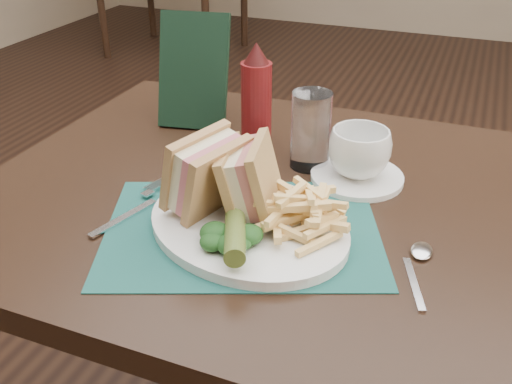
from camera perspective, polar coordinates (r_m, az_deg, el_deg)
floor at (r=1.74m, az=6.81°, el=-13.52°), size 7.00×7.00×0.00m
wall_back at (r=4.89m, az=18.29°, el=14.62°), size 6.00×0.00×6.00m
table_main at (r=1.14m, az=0.91°, el=-16.24°), size 0.90×0.75×0.75m
placemat at (r=0.80m, az=-1.39°, el=-3.81°), size 0.46×0.39×0.00m
plate at (r=0.80m, az=-0.79°, el=-3.34°), size 0.36×0.33×0.01m
sandwich_half_a at (r=0.81m, az=-6.11°, el=2.39°), size 0.11×0.13×0.12m
sandwich_half_b at (r=0.79m, az=-2.09°, el=1.57°), size 0.10×0.12×0.11m
kale_garnish at (r=0.74m, az=-2.62°, el=-4.41°), size 0.11×0.08×0.03m
pickle_spear at (r=0.73m, az=-2.11°, el=-4.01°), size 0.07×0.12×0.03m
fries_pile at (r=0.77m, az=4.88°, el=-1.25°), size 0.18×0.20×0.06m
fork at (r=0.86m, az=-12.08°, el=-1.31°), size 0.08×0.17×0.01m
spoon at (r=0.75m, az=15.80°, el=-7.50°), size 0.08×0.15×0.01m
saucer at (r=0.94m, az=10.05°, el=1.49°), size 0.16×0.16×0.01m
coffee_cup at (r=0.92m, az=10.29°, el=3.89°), size 0.13×0.13×0.08m
drinking_glass at (r=0.95m, az=5.49°, el=6.15°), size 0.09×0.09×0.13m
ketchup_bottle at (r=1.02m, az=0.03°, el=9.71°), size 0.07×0.07×0.19m
check_presenter at (r=1.11m, az=-6.26°, el=11.92°), size 0.14×0.10×0.21m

